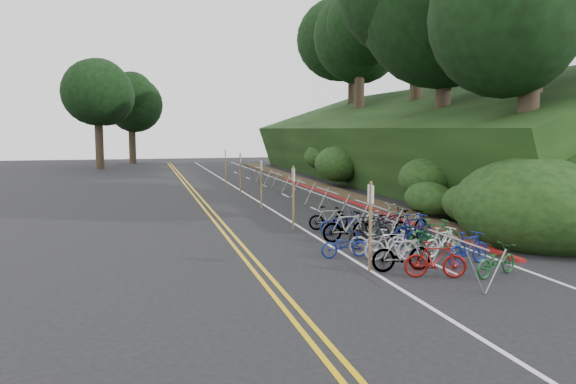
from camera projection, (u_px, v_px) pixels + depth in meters
The scene contains 11 objects.
ground at pixel (317, 259), 16.98m from camera, with size 120.00×120.00×0.00m, color black.
road_markings at pixel (266, 211), 26.85m from camera, with size 7.47×80.00×0.01m.
red_curb at pixel (351, 202), 29.95m from camera, with size 0.25×28.00×0.10m, color maroon.
embankment at pixel (414, 149), 38.26m from camera, with size 14.30×48.14×9.11m.
tree_cluster at pixel (356, 20), 39.33m from camera, with size 32.45×54.04×18.39m.
bike_rack_front at pixel (456, 250), 14.55m from camera, with size 1.11×2.85×1.10m.
bike_racks_rest at pixel (297, 186), 30.14m from camera, with size 1.14×23.00×1.17m.
signpost_near at pixel (370, 220), 15.39m from camera, with size 0.08×0.40×2.50m.
signposts_rest at pixel (250, 175), 30.43m from camera, with size 0.08×18.40×2.50m.
bike_front at pixel (345, 245), 17.15m from camera, with size 1.49×0.52×0.78m, color navy.
bike_valet at pixel (396, 233), 18.56m from camera, with size 3.34×9.63×1.10m.
Camera 1 is at (-5.08, -15.88, 3.93)m, focal length 35.00 mm.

